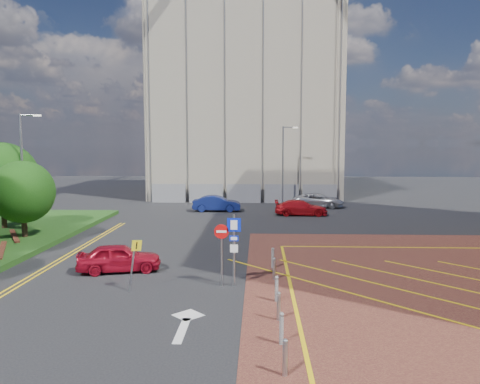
# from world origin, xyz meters

# --- Properties ---
(ground) EXTENTS (140.00, 140.00, 0.00)m
(ground) POSITION_xyz_m (0.00, 0.00, 0.00)
(ground) COLOR black
(ground) RESTS_ON ground
(tree_c) EXTENTS (4.00, 4.00, 4.90)m
(tree_c) POSITION_xyz_m (-13.50, 10.00, 3.19)
(tree_c) COLOR #3D2B1C
(tree_c) RESTS_ON grass_bed
(tree_d) EXTENTS (5.00, 5.00, 6.08)m
(tree_d) POSITION_xyz_m (-16.50, 13.00, 3.87)
(tree_d) COLOR #3D2B1C
(tree_d) RESTS_ON grass_bed
(lamp_left_far) EXTENTS (1.53, 0.16, 8.00)m
(lamp_left_far) POSITION_xyz_m (-14.42, 12.00, 4.66)
(lamp_left_far) COLOR #9EA0A8
(lamp_left_far) RESTS_ON grass_bed
(lamp_back) EXTENTS (1.53, 0.16, 8.00)m
(lamp_back) POSITION_xyz_m (4.08, 28.00, 4.36)
(lamp_back) COLOR #9EA0A8
(lamp_back) RESTS_ON ground
(sign_cluster) EXTENTS (1.17, 0.12, 3.20)m
(sign_cluster) POSITION_xyz_m (0.30, 0.98, 1.95)
(sign_cluster) COLOR #9EA0A8
(sign_cluster) RESTS_ON ground
(warning_sign) EXTENTS (0.61, 0.39, 2.25)m
(warning_sign) POSITION_xyz_m (-3.70, 0.07, 1.43)
(warning_sign) COLOR #9EA0A8
(warning_sign) RESTS_ON ground
(bollard_row) EXTENTS (0.14, 11.14, 0.90)m
(bollard_row) POSITION_xyz_m (2.30, -1.67, 0.47)
(bollard_row) COLOR #9EA0A8
(bollard_row) RESTS_ON forecourt
(construction_building) EXTENTS (21.20, 19.20, 22.00)m
(construction_building) POSITION_xyz_m (0.00, 40.00, 11.00)
(construction_building) COLOR gray
(construction_building) RESTS_ON ground
(construction_fence) EXTENTS (21.60, 0.06, 2.00)m
(construction_fence) POSITION_xyz_m (1.00, 30.00, 1.00)
(construction_fence) COLOR gray
(construction_fence) RESTS_ON ground
(car_red_left) EXTENTS (4.30, 2.53, 1.37)m
(car_red_left) POSITION_xyz_m (-5.28, 3.16, 0.69)
(car_red_left) COLOR #AA0E22
(car_red_left) RESTS_ON ground
(car_blue_back) EXTENTS (4.46, 1.62, 1.46)m
(car_blue_back) POSITION_xyz_m (-2.31, 23.75, 0.73)
(car_blue_back) COLOR navy
(car_blue_back) RESTS_ON ground
(car_red_back) EXTENTS (4.65, 1.95, 1.34)m
(car_red_back) POSITION_xyz_m (5.30, 21.66, 0.67)
(car_red_back) COLOR red
(car_red_back) RESTS_ON ground
(car_silver_back) EXTENTS (5.35, 3.36, 1.38)m
(car_silver_back) POSITION_xyz_m (7.49, 26.96, 0.69)
(car_silver_back) COLOR #B1B2B9
(car_silver_back) RESTS_ON ground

